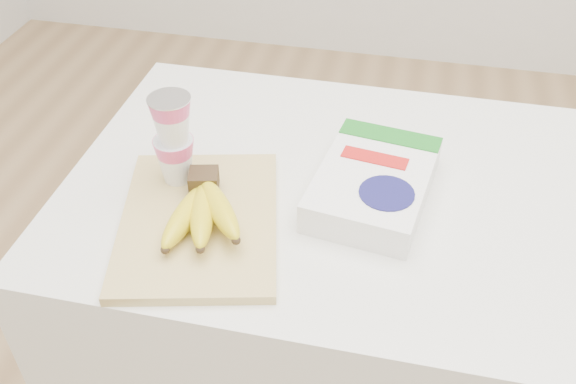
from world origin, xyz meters
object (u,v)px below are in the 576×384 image
(bananas, at_px, (202,210))
(cereal_box, at_px, (374,183))
(table, at_px, (350,329))
(yogurt_stack, at_px, (173,137))
(cutting_board, at_px, (199,221))

(bananas, relative_size, cereal_box, 0.68)
(cereal_box, bearing_deg, table, 138.24)
(bananas, relative_size, yogurt_stack, 1.20)
(table, height_order, bananas, bananas)
(yogurt_stack, bearing_deg, table, 12.00)
(cutting_board, relative_size, yogurt_stack, 2.08)
(table, distance_m, cereal_box, 0.42)
(cutting_board, relative_size, bananas, 1.74)
(cutting_board, relative_size, cereal_box, 1.19)
(table, distance_m, cutting_board, 0.49)
(cutting_board, bearing_deg, cereal_box, 13.21)
(bananas, distance_m, cereal_box, 0.29)
(yogurt_stack, bearing_deg, cutting_board, -53.23)
(bananas, bearing_deg, cereal_box, 28.84)
(cutting_board, distance_m, bananas, 0.04)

